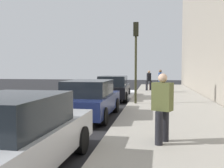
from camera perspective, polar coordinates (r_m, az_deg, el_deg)
The scene contains 12 objects.
ground_plane at distance 15.66m, azimuth 0.61°, elevation -3.76°, with size 56.00×56.00×0.00m, color black.
sidewalk at distance 15.51m, azimuth 12.78°, elevation -3.63°, with size 28.00×4.60×0.15m, color #A39E93.
lane_stripe_centre at distance 16.44m, azimuth -10.51°, elevation -3.45°, with size 28.00×0.14×0.01m, color gold.
snow_bank_curb at distance 18.18m, azimuth 4.03°, elevation -2.40°, with size 5.36×0.56×0.22m, color white.
parked_car_silver at distance 5.15m, azimuth -20.83°, elevation -10.59°, with size 4.31×1.98×1.51m.
parked_car_navy at distance 10.29m, azimuth -5.02°, elevation -3.35°, with size 4.45×1.92×1.51m.
parked_car_black at distance 16.13m, azimuth 0.36°, elevation -0.83°, with size 4.70×2.01×1.51m.
pedestrian_black_coat at distance 21.44m, azimuth 8.22°, elevation 0.94°, with size 0.50×0.53×1.64m.
pedestrian_blue_coat at distance 19.93m, azimuth 10.71°, elevation 0.84°, with size 0.47×0.57×1.73m.
pedestrian_olive_coat at distance 6.40m, azimuth 11.16°, elevation -4.86°, with size 0.53×0.54×1.72m.
traffic_light_pole at distance 13.43m, azimuth 5.34°, elevation 7.83°, with size 0.35×0.26×4.20m.
rolling_suitcase at distance 21.96m, azimuth 8.62°, elevation -0.58°, with size 0.34×0.22×0.90m.
Camera 1 is at (-15.36, -2.30, 2.00)m, focal length 41.01 mm.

